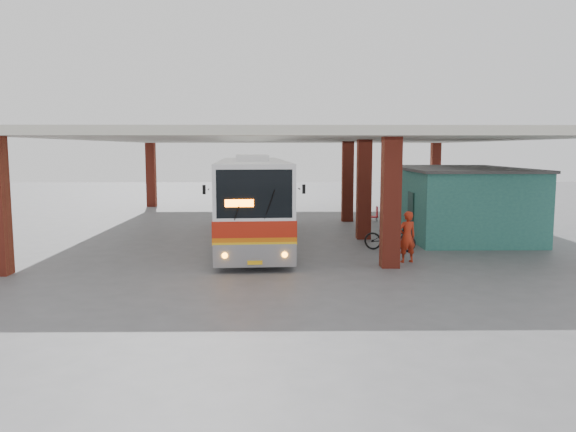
# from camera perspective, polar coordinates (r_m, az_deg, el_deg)

# --- Properties ---
(ground) EXTENTS (90.00, 90.00, 0.00)m
(ground) POSITION_cam_1_polar(r_m,az_deg,el_deg) (21.87, 0.98, -3.57)
(ground) COLOR #515154
(ground) RESTS_ON ground
(brick_columns) EXTENTS (20.10, 21.60, 4.35)m
(brick_columns) POSITION_cam_1_polar(r_m,az_deg,el_deg) (26.64, 3.73, 3.01)
(brick_columns) COLOR #9B3121
(brick_columns) RESTS_ON ground
(canopy_roof) EXTENTS (21.00, 23.00, 0.30)m
(canopy_roof) POSITION_cam_1_polar(r_m,az_deg,el_deg) (28.03, 1.62, 7.97)
(canopy_roof) COLOR silver
(canopy_roof) RESTS_ON brick_columns
(shop_building) EXTENTS (5.20, 8.20, 3.11)m
(shop_building) POSITION_cam_1_polar(r_m,az_deg,el_deg) (26.88, 16.90, 1.45)
(shop_building) COLOR #2A6A64
(shop_building) RESTS_ON ground
(coach_bus) EXTENTS (3.47, 12.89, 3.72)m
(coach_bus) POSITION_cam_1_polar(r_m,az_deg,el_deg) (23.91, -3.69, 1.78)
(coach_bus) COLOR white
(coach_bus) RESTS_ON ground
(motorcycle) EXTENTS (2.14, 1.45, 1.06)m
(motorcycle) POSITION_cam_1_polar(r_m,az_deg,el_deg) (22.20, 10.30, -2.14)
(motorcycle) COLOR black
(motorcycle) RESTS_ON ground
(pedestrian) EXTENTS (0.75, 0.59, 1.80)m
(pedestrian) POSITION_cam_1_polar(r_m,az_deg,el_deg) (20.00, 12.00, -2.09)
(pedestrian) COLOR red
(pedestrian) RESTS_ON ground
(red_chair) EXTENTS (0.43, 0.43, 0.81)m
(red_chair) POSITION_cam_1_polar(r_m,az_deg,el_deg) (31.14, 8.87, 0.17)
(red_chair) COLOR red
(red_chair) RESTS_ON ground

